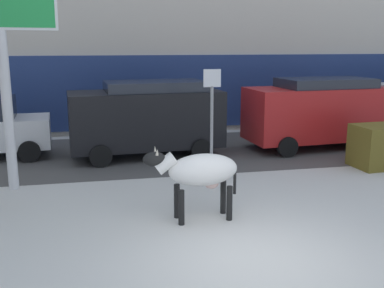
{
  "coord_description": "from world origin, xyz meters",
  "views": [
    {
      "loc": [
        -2.43,
        -6.57,
        3.46
      ],
      "look_at": [
        -0.2,
        3.96,
        1.1
      ],
      "focal_mm": 43.28,
      "sensor_mm": 36.0,
      "label": 1
    }
  ],
  "objects_px": {
    "cow_holstein": "(200,171)",
    "dumpster": "(384,146)",
    "car_red_van": "(317,111)",
    "street_sign": "(212,115)",
    "car_black_van": "(147,117)",
    "pedestrian_near_billboard": "(263,108)"
  },
  "relations": [
    {
      "from": "dumpster",
      "to": "street_sign",
      "type": "distance_m",
      "value": 5.2
    },
    {
      "from": "car_black_van",
      "to": "cow_holstein",
      "type": "bearing_deg",
      "value": -85.6
    },
    {
      "from": "car_red_van",
      "to": "street_sign",
      "type": "relative_size",
      "value": 1.68
    },
    {
      "from": "cow_holstein",
      "to": "dumpster",
      "type": "xyz_separation_m",
      "value": [
        6.0,
        2.84,
        -0.4
      ]
    },
    {
      "from": "car_black_van",
      "to": "dumpster",
      "type": "relative_size",
      "value": 2.78
    },
    {
      "from": "cow_holstein",
      "to": "car_black_van",
      "type": "distance_m",
      "value": 5.53
    },
    {
      "from": "car_red_van",
      "to": "street_sign",
      "type": "xyz_separation_m",
      "value": [
        -4.32,
        -2.81,
        0.43
      ]
    },
    {
      "from": "cow_holstein",
      "to": "car_red_van",
      "type": "bearing_deg",
      "value": 46.4
    },
    {
      "from": "car_red_van",
      "to": "street_sign",
      "type": "bearing_deg",
      "value": -146.93
    },
    {
      "from": "car_black_van",
      "to": "street_sign",
      "type": "relative_size",
      "value": 1.68
    },
    {
      "from": "pedestrian_near_billboard",
      "to": "dumpster",
      "type": "relative_size",
      "value": 1.02
    },
    {
      "from": "street_sign",
      "to": "cow_holstein",
      "type": "bearing_deg",
      "value": -108.84
    },
    {
      "from": "cow_holstein",
      "to": "car_black_van",
      "type": "height_order",
      "value": "car_black_van"
    },
    {
      "from": "car_black_van",
      "to": "dumpster",
      "type": "xyz_separation_m",
      "value": [
        6.42,
        -2.67,
        -0.64
      ]
    },
    {
      "from": "car_red_van",
      "to": "street_sign",
      "type": "height_order",
      "value": "street_sign"
    },
    {
      "from": "dumpster",
      "to": "car_red_van",
      "type": "bearing_deg",
      "value": 106.13
    },
    {
      "from": "cow_holstein",
      "to": "dumpster",
      "type": "distance_m",
      "value": 6.65
    },
    {
      "from": "car_red_van",
      "to": "pedestrian_near_billboard",
      "type": "height_order",
      "value": "car_red_van"
    },
    {
      "from": "cow_holstein",
      "to": "pedestrian_near_billboard",
      "type": "bearing_deg",
      "value": 62.59
    },
    {
      "from": "car_black_van",
      "to": "street_sign",
      "type": "bearing_deg",
      "value": -64.62
    },
    {
      "from": "pedestrian_near_billboard",
      "to": "dumpster",
      "type": "bearing_deg",
      "value": -78.68
    },
    {
      "from": "car_black_van",
      "to": "car_red_van",
      "type": "height_order",
      "value": "same"
    }
  ]
}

